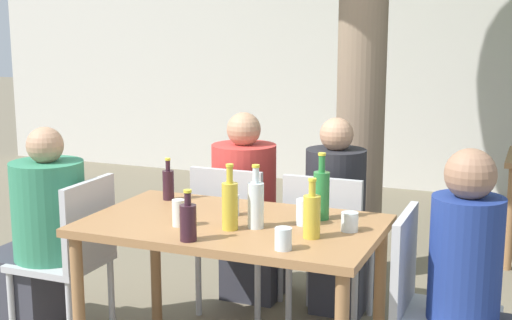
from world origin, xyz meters
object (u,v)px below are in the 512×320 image
(dining_table_front, at_px, (233,239))
(water_bottle_4, at_px, (256,203))
(person_seated_3, at_px, (339,227))
(oil_cruet_1, at_px, (230,204))
(person_seated_0, at_px, (38,242))
(wine_bottle_0, at_px, (168,184))
(patio_chair_1, at_px, (428,301))
(oil_cruet_5, at_px, (312,215))
(person_seated_2, at_px, (249,216))
(patio_chair_0, at_px, (73,250))
(patio_chair_2, at_px, (234,231))
(person_seated_1, at_px, (485,304))
(drinking_glass_2, at_px, (304,212))
(drinking_glass_3, at_px, (350,222))
(drinking_glass_4, at_px, (233,205))
(green_bottle_2, at_px, (321,194))
(drinking_glass_1, at_px, (283,239))
(patio_chair_3, at_px, (327,242))
(wine_bottle_3, at_px, (188,221))
(drinking_glass_0, at_px, (179,213))

(dining_table_front, distance_m, water_bottle_4, 0.26)
(person_seated_3, relative_size, oil_cruet_1, 3.86)
(person_seated_0, xyz_separation_m, person_seated_3, (1.46, 0.89, -0.00))
(person_seated_3, bearing_deg, wine_bottle_0, 38.59)
(patio_chair_1, distance_m, oil_cruet_5, 0.64)
(person_seated_0, relative_size, person_seated_2, 0.98)
(person_seated_2, height_order, water_bottle_4, person_seated_2)
(patio_chair_0, distance_m, person_seated_3, 1.52)
(patio_chair_2, xyz_separation_m, person_seated_3, (0.57, 0.23, 0.02))
(person_seated_1, height_order, drinking_glass_2, person_seated_1)
(drinking_glass_3, xyz_separation_m, drinking_glass_4, (-0.61, 0.05, 0.01))
(patio_chair_1, distance_m, wine_bottle_0, 1.51)
(person_seated_2, xyz_separation_m, green_bottle_2, (0.67, -0.68, 0.36))
(oil_cruet_1, height_order, drinking_glass_3, oil_cruet_1)
(person_seated_0, distance_m, drinking_glass_3, 1.76)
(person_seated_2, xyz_separation_m, drinking_glass_1, (0.66, -1.20, 0.28))
(drinking_glass_1, bearing_deg, person_seated_2, 118.73)
(dining_table_front, height_order, oil_cruet_1, oil_cruet_1)
(patio_chair_3, height_order, person_seated_0, person_seated_0)
(dining_table_front, distance_m, drinking_glass_3, 0.58)
(person_seated_2, distance_m, drinking_glass_1, 1.40)
(patio_chair_1, distance_m, patio_chair_2, 1.39)
(dining_table_front, distance_m, person_seated_1, 1.19)
(dining_table_front, distance_m, drinking_glass_2, 0.38)
(green_bottle_2, height_order, water_bottle_4, green_bottle_2)
(drinking_glass_2, bearing_deg, dining_table_front, -166.70)
(wine_bottle_3, bearing_deg, drinking_glass_0, 128.42)
(person_seated_0, xyz_separation_m, drinking_glass_4, (1.13, 0.11, 0.29))
(oil_cruet_5, bearing_deg, person_seated_3, 98.45)
(person_seated_2, bearing_deg, oil_cruet_1, 107.86)
(wine_bottle_3, xyz_separation_m, drinking_glass_1, (0.43, 0.04, -0.04))
(person_seated_1, distance_m, drinking_glass_2, 0.90)
(patio_chair_1, relative_size, patio_chair_3, 1.00)
(patio_chair_0, bearing_deg, wine_bottle_0, 121.10)
(dining_table_front, xyz_separation_m, person_seated_3, (0.28, 0.89, -0.15))
(drinking_glass_1, distance_m, drinking_glass_3, 0.42)
(wine_bottle_0, relative_size, drinking_glass_4, 2.19)
(person_seated_1, relative_size, person_seated_3, 1.01)
(wine_bottle_3, bearing_deg, drinking_glass_4, 88.37)
(person_seated_0, height_order, wine_bottle_3, person_seated_0)
(oil_cruet_5, bearing_deg, person_seated_1, 7.95)
(person_seated_1, xyz_separation_m, wine_bottle_3, (-1.24, -0.35, 0.33))
(dining_table_front, height_order, person_seated_1, person_seated_1)
(person_seated_0, relative_size, water_bottle_4, 3.91)
(patio_chair_3, distance_m, wine_bottle_0, 0.94)
(patio_chair_0, distance_m, person_seated_0, 0.23)
(dining_table_front, xyz_separation_m, patio_chair_2, (-0.28, 0.66, -0.17))
(wine_bottle_3, bearing_deg, drinking_glass_2, 47.45)
(patio_chair_1, relative_size, drinking_glass_1, 9.47)
(patio_chair_1, height_order, water_bottle_4, water_bottle_4)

